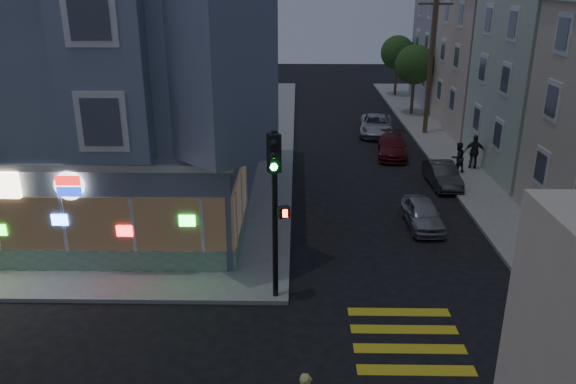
{
  "coord_description": "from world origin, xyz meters",
  "views": [
    {
      "loc": [
        3.27,
        -13.72,
        9.77
      ],
      "look_at": [
        2.91,
        6.44,
        2.26
      ],
      "focal_mm": 35.0,
      "sensor_mm": 36.0,
      "label": 1
    }
  ],
  "objects_px": {
    "parked_car_c": "(392,147)",
    "parked_car_d": "(376,125)",
    "pedestrian_a": "(458,158)",
    "pedestrian_b": "(475,152)",
    "fire_hydrant": "(473,160)",
    "street_tree_near": "(415,65)",
    "street_tree_far": "(397,53)",
    "utility_pole": "(430,64)",
    "parked_car_a": "(422,214)",
    "parked_car_b": "(442,175)",
    "traffic_signal": "(275,190)"
  },
  "relations": [
    {
      "from": "parked_car_d",
      "to": "traffic_signal",
      "type": "bearing_deg",
      "value": -98.36
    },
    {
      "from": "pedestrian_a",
      "to": "parked_car_c",
      "type": "bearing_deg",
      "value": -73.85
    },
    {
      "from": "pedestrian_a",
      "to": "parked_car_c",
      "type": "xyz_separation_m",
      "value": [
        -2.95,
        3.45,
        -0.38
      ]
    },
    {
      "from": "parked_car_d",
      "to": "traffic_signal",
      "type": "xyz_separation_m",
      "value": [
        -6.05,
        -21.76,
        3.25
      ]
    },
    {
      "from": "street_tree_far",
      "to": "utility_pole",
      "type": "bearing_deg",
      "value": -90.82
    },
    {
      "from": "fire_hydrant",
      "to": "parked_car_d",
      "type": "bearing_deg",
      "value": 119.29
    },
    {
      "from": "parked_car_b",
      "to": "parked_car_d",
      "type": "relative_size",
      "value": 0.77
    },
    {
      "from": "pedestrian_b",
      "to": "traffic_signal",
      "type": "bearing_deg",
      "value": 62.27
    },
    {
      "from": "utility_pole",
      "to": "pedestrian_b",
      "type": "height_order",
      "value": "utility_pole"
    },
    {
      "from": "street_tree_far",
      "to": "parked_car_a",
      "type": "height_order",
      "value": "street_tree_far"
    },
    {
      "from": "pedestrian_b",
      "to": "parked_car_c",
      "type": "xyz_separation_m",
      "value": [
        -4.05,
        2.71,
        -0.49
      ]
    },
    {
      "from": "utility_pole",
      "to": "parked_car_a",
      "type": "relative_size",
      "value": 2.63
    },
    {
      "from": "utility_pole",
      "to": "pedestrian_b",
      "type": "distance_m",
      "value": 8.8
    },
    {
      "from": "utility_pole",
      "to": "parked_car_b",
      "type": "distance_m",
      "value": 11.3
    },
    {
      "from": "utility_pole",
      "to": "parked_car_d",
      "type": "relative_size",
      "value": 1.92
    },
    {
      "from": "street_tree_far",
      "to": "pedestrian_a",
      "type": "height_order",
      "value": "street_tree_far"
    },
    {
      "from": "street_tree_near",
      "to": "parked_car_b",
      "type": "height_order",
      "value": "street_tree_near"
    },
    {
      "from": "parked_car_b",
      "to": "parked_car_d",
      "type": "height_order",
      "value": "parked_car_d"
    },
    {
      "from": "pedestrian_b",
      "to": "parked_car_a",
      "type": "distance_m",
      "value": 8.87
    },
    {
      "from": "traffic_signal",
      "to": "fire_hydrant",
      "type": "height_order",
      "value": "traffic_signal"
    },
    {
      "from": "utility_pole",
      "to": "traffic_signal",
      "type": "height_order",
      "value": "utility_pole"
    },
    {
      "from": "parked_car_b",
      "to": "parked_car_a",
      "type": "bearing_deg",
      "value": -113.92
    },
    {
      "from": "street_tree_near",
      "to": "parked_car_a",
      "type": "xyz_separation_m",
      "value": [
        -3.6,
        -21.61,
        -3.35
      ]
    },
    {
      "from": "pedestrian_b",
      "to": "parked_car_c",
      "type": "relative_size",
      "value": 0.45
    },
    {
      "from": "pedestrian_b",
      "to": "parked_car_a",
      "type": "height_order",
      "value": "pedestrian_b"
    },
    {
      "from": "pedestrian_a",
      "to": "parked_car_c",
      "type": "height_order",
      "value": "pedestrian_a"
    },
    {
      "from": "utility_pole",
      "to": "parked_car_b",
      "type": "height_order",
      "value": "utility_pole"
    },
    {
      "from": "street_tree_far",
      "to": "pedestrian_b",
      "type": "distance_m",
      "value": 22.12
    },
    {
      "from": "street_tree_far",
      "to": "parked_car_d",
      "type": "xyz_separation_m",
      "value": [
        -3.55,
        -14.01,
        -3.28
      ]
    },
    {
      "from": "utility_pole",
      "to": "parked_car_c",
      "type": "height_order",
      "value": "utility_pole"
    },
    {
      "from": "traffic_signal",
      "to": "fire_hydrant",
      "type": "bearing_deg",
      "value": 29.7
    },
    {
      "from": "parked_car_a",
      "to": "parked_car_c",
      "type": "height_order",
      "value": "parked_car_c"
    },
    {
      "from": "pedestrian_a",
      "to": "traffic_signal",
      "type": "relative_size",
      "value": 0.3
    },
    {
      "from": "street_tree_near",
      "to": "parked_car_c",
      "type": "xyz_separation_m",
      "value": [
        -3.25,
        -11.21,
        -3.33
      ]
    },
    {
      "from": "street_tree_near",
      "to": "parked_car_c",
      "type": "distance_m",
      "value": 12.14
    },
    {
      "from": "street_tree_near",
      "to": "street_tree_far",
      "type": "bearing_deg",
      "value": 90.0
    },
    {
      "from": "parked_car_d",
      "to": "parked_car_b",
      "type": "bearing_deg",
      "value": -71.75
    },
    {
      "from": "street_tree_near",
      "to": "pedestrian_b",
      "type": "xyz_separation_m",
      "value": [
        0.8,
        -13.92,
        -2.85
      ]
    },
    {
      "from": "pedestrian_a",
      "to": "fire_hydrant",
      "type": "relative_size",
      "value": 2.14
    },
    {
      "from": "parked_car_c",
      "to": "fire_hydrant",
      "type": "distance_m",
      "value": 4.79
    },
    {
      "from": "pedestrian_b",
      "to": "parked_car_a",
      "type": "bearing_deg",
      "value": 69.4
    },
    {
      "from": "parked_car_c",
      "to": "parked_car_d",
      "type": "distance_m",
      "value": 5.21
    },
    {
      "from": "utility_pole",
      "to": "pedestrian_b",
      "type": "bearing_deg",
      "value": -82.8
    },
    {
      "from": "parked_car_a",
      "to": "parked_car_b",
      "type": "distance_m",
      "value": 5.6
    },
    {
      "from": "parked_car_d",
      "to": "traffic_signal",
      "type": "height_order",
      "value": "traffic_signal"
    },
    {
      "from": "street_tree_far",
      "to": "fire_hydrant",
      "type": "bearing_deg",
      "value": -87.89
    },
    {
      "from": "parked_car_b",
      "to": "parked_car_d",
      "type": "bearing_deg",
      "value": 98.98
    },
    {
      "from": "traffic_signal",
      "to": "street_tree_far",
      "type": "bearing_deg",
      "value": 51.27
    },
    {
      "from": "fire_hydrant",
      "to": "street_tree_far",
      "type": "bearing_deg",
      "value": 92.11
    },
    {
      "from": "street_tree_near",
      "to": "street_tree_far",
      "type": "height_order",
      "value": "same"
    }
  ]
}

